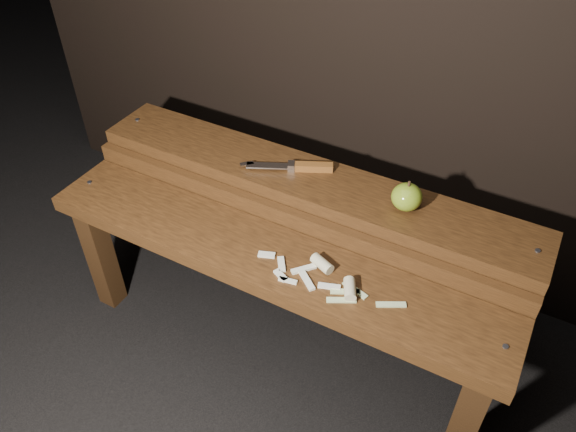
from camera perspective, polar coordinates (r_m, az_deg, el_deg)
The scene contains 6 objects.
ground at distance 1.68m, azimuth -1.01°, elevation -12.82°, with size 60.00×60.00×0.00m, color black.
bench_front_tier at distance 1.38m, azimuth -2.44°, elevation -5.95°, with size 1.20×0.20×0.42m.
bench_rear_tier at distance 1.48m, azimuth 1.97°, elevation 1.31°, with size 1.20×0.21×0.50m.
apple at distance 1.34m, azimuth 11.97°, elevation 1.91°, with size 0.07×0.07×0.08m.
knife at distance 1.44m, azimuth 1.40°, elevation 5.03°, with size 0.22×0.12×0.02m.
apple_scraps at distance 1.27m, azimuth 4.11°, elevation -6.27°, with size 0.37×0.11×0.03m.
Camera 1 is at (0.50, -0.85, 1.36)m, focal length 35.00 mm.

